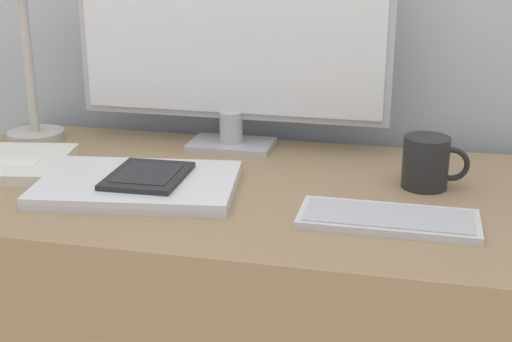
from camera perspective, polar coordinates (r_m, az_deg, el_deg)
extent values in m
cube|color=#B7B7BC|center=(1.48, -1.99, 2.12)|extent=(0.17, 0.11, 0.01)
cylinder|color=#B7B7BC|center=(1.47, -2.01, 3.53)|extent=(0.05, 0.05, 0.06)
cube|color=#B7B7BC|center=(1.44, -2.03, 11.29)|extent=(0.64, 0.01, 0.36)
cube|color=white|center=(1.43, -2.12, 11.25)|extent=(0.61, 0.01, 0.33)
cube|color=silver|center=(1.12, 10.53, -3.80)|extent=(0.28, 0.12, 0.01)
cube|color=#B7B7BC|center=(1.12, 10.55, -3.52)|extent=(0.26, 0.10, 0.00)
cube|color=silver|center=(1.26, -9.39, -1.29)|extent=(0.37, 0.27, 0.01)
cube|color=silver|center=(1.25, -9.42, -0.82)|extent=(0.37, 0.27, 0.01)
cube|color=black|center=(1.25, -8.67, -0.38)|extent=(0.13, 0.16, 0.01)
cube|color=black|center=(1.25, -8.68, -0.16)|extent=(0.10, 0.11, 0.00)
cylinder|color=#BCB7AD|center=(1.60, -17.19, 2.72)|extent=(0.12, 0.12, 0.02)
cylinder|color=#BCB7AD|center=(1.56, -17.81, 8.85)|extent=(0.02, 0.02, 0.33)
cube|color=silver|center=(1.42, -18.20, 0.56)|extent=(0.19, 0.23, 0.02)
cube|color=silver|center=(1.39, -18.89, 0.62)|extent=(0.09, 0.05, 0.00)
cylinder|color=black|center=(1.28, 13.41, 0.68)|extent=(0.08, 0.08, 0.09)
torus|color=black|center=(1.28, 15.39, 0.53)|extent=(0.06, 0.01, 0.06)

